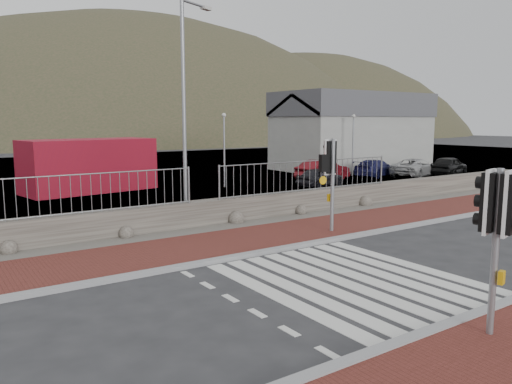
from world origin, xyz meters
TOP-DOWN VIEW (x-y plane):
  - ground at (0.00, 0.00)m, footprint 220.00×220.00m
  - sidewalk_far at (0.00, 4.50)m, footprint 40.00×3.00m
  - kerb_near at (0.00, -3.00)m, footprint 40.00×0.25m
  - kerb_far at (0.00, 3.00)m, footprint 40.00×0.25m
  - zebra_crossing at (-0.00, 0.00)m, footprint 4.62×5.60m
  - gravel_strip at (0.00, 6.50)m, footprint 40.00×1.50m
  - stone_wall at (0.00, 7.30)m, footprint 40.00×0.60m
  - railing at (0.00, 7.15)m, footprint 18.07×0.07m
  - quay at (0.00, 27.90)m, footprint 120.00×40.00m
  - harbor_building at (20.00, 19.90)m, footprint 12.20×6.20m
  - hills_backdrop at (6.74, 87.90)m, footprint 254.00×90.00m
  - traffic_signal_near at (-0.31, -3.64)m, footprint 0.47×0.35m
  - traffic_signal_far at (2.94, 3.88)m, footprint 0.75×0.31m
  - streetlight at (-0.14, 8.16)m, footprint 1.57×0.84m
  - shipping_container at (-0.75, 18.45)m, footprint 6.94×3.80m
  - car_a at (10.57, 12.99)m, footprint 3.39×1.87m
  - car_b at (12.56, 15.00)m, footprint 4.10×2.02m
  - car_c at (16.99, 14.75)m, footprint 4.26×2.69m
  - car_d at (19.34, 13.35)m, footprint 4.65×2.99m
  - car_e at (21.79, 12.52)m, footprint 4.10×2.51m

SIDE VIEW (x-z plane):
  - hills_backdrop at x=6.74m, z-range -73.05..26.95m
  - ground at x=0.00m, z-range 0.00..0.00m
  - quay at x=0.00m, z-range -0.25..0.25m
  - zebra_crossing at x=0.00m, z-range 0.00..0.01m
  - gravel_strip at x=0.00m, z-range 0.00..0.06m
  - sidewalk_far at x=0.00m, z-range 0.00..0.08m
  - kerb_near at x=0.00m, z-range -0.01..0.11m
  - kerb_far at x=0.00m, z-range -0.01..0.11m
  - stone_wall at x=0.00m, z-range 0.00..0.90m
  - car_a at x=10.57m, z-range 0.00..1.09m
  - car_c at x=16.99m, z-range 0.00..1.15m
  - car_d at x=19.34m, z-range 0.00..1.19m
  - car_b at x=12.56m, z-range 0.00..1.29m
  - car_e at x=21.79m, z-range 0.00..1.30m
  - shipping_container at x=-0.75m, z-range 0.00..2.74m
  - railing at x=0.00m, z-range 1.21..2.43m
  - traffic_signal_near at x=-0.31m, z-range 0.65..3.57m
  - traffic_signal_far at x=2.94m, z-range 0.70..3.83m
  - harbor_building at x=20.00m, z-range 0.03..5.83m
  - streetlight at x=-0.14m, z-range 0.50..8.40m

